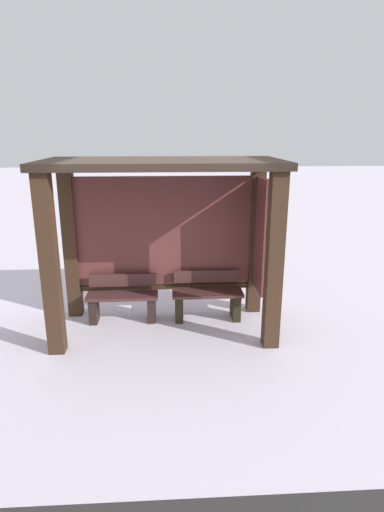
# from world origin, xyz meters

# --- Properties ---
(ground_plane) EXTENTS (60.00, 60.00, 0.00)m
(ground_plane) POSITION_xyz_m (0.00, 0.00, 0.00)
(ground_plane) COLOR silver
(bus_shelter) EXTENTS (3.20, 1.53, 2.46)m
(bus_shelter) POSITION_xyz_m (0.09, 0.18, 1.67)
(bus_shelter) COLOR #3B2618
(bus_shelter) RESTS_ON ground
(bench_left_inside) EXTENTS (1.08, 0.34, 0.72)m
(bench_left_inside) POSITION_xyz_m (-0.65, 0.32, 0.33)
(bench_left_inside) COLOR #492927
(bench_left_inside) RESTS_ON ground
(bench_center_inside) EXTENTS (1.08, 0.41, 0.74)m
(bench_center_inside) POSITION_xyz_m (0.65, 0.32, 0.33)
(bench_center_inside) COLOR #4B2927
(bench_center_inside) RESTS_ON ground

